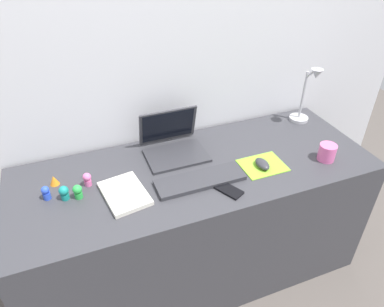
# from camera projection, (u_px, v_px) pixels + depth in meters

# --- Properties ---
(ground_plane) EXTENTS (6.00, 6.00, 0.00)m
(ground_plane) POSITION_uv_depth(u_px,v_px,m) (196.00, 266.00, 2.11)
(ground_plane) COLOR #59514C
(back_wall) EXTENTS (2.95, 0.05, 1.65)m
(back_wall) POSITION_uv_depth(u_px,v_px,m) (172.00, 117.00, 1.92)
(back_wall) COLOR silver
(back_wall) RESTS_ON ground_plane
(desk) EXTENTS (1.75, 0.66, 0.74)m
(desk) POSITION_uv_depth(u_px,v_px,m) (196.00, 222.00, 1.90)
(desk) COLOR #38383D
(desk) RESTS_ON ground_plane
(laptop) EXTENTS (0.30, 0.26, 0.21)m
(laptop) POSITION_uv_depth(u_px,v_px,m) (173.00, 142.00, 1.78)
(laptop) COLOR #333338
(laptop) RESTS_ON desk
(keyboard) EXTENTS (0.41, 0.13, 0.02)m
(keyboard) POSITION_uv_depth(u_px,v_px,m) (200.00, 180.00, 1.60)
(keyboard) COLOR #333338
(keyboard) RESTS_ON desk
(mousepad) EXTENTS (0.21, 0.17, 0.00)m
(mousepad) POSITION_uv_depth(u_px,v_px,m) (263.00, 165.00, 1.70)
(mousepad) COLOR #8CDB33
(mousepad) RESTS_ON desk
(mouse) EXTENTS (0.06, 0.10, 0.03)m
(mouse) POSITION_uv_depth(u_px,v_px,m) (262.00, 164.00, 1.68)
(mouse) COLOR #333338
(mouse) RESTS_ON mousepad
(cell_phone) EXTENTS (0.12, 0.14, 0.01)m
(cell_phone) POSITION_uv_depth(u_px,v_px,m) (228.00, 190.00, 1.55)
(cell_phone) COLOR black
(cell_phone) RESTS_ON desk
(desk_lamp) EXTENTS (0.11, 0.16, 0.35)m
(desk_lamp) POSITION_uv_depth(u_px,v_px,m) (306.00, 97.00, 1.96)
(desk_lamp) COLOR #B7B7BC
(desk_lamp) RESTS_ON desk
(notebook_pad) EXTENTS (0.20, 0.26, 0.02)m
(notebook_pad) POSITION_uv_depth(u_px,v_px,m) (125.00, 193.00, 1.52)
(notebook_pad) COLOR silver
(notebook_pad) RESTS_ON desk
(coffee_mug) EXTENTS (0.08, 0.08, 0.08)m
(coffee_mug) POSITION_uv_depth(u_px,v_px,m) (327.00, 152.00, 1.72)
(coffee_mug) COLOR pink
(coffee_mug) RESTS_ON desk
(toy_figurine_orange) EXTENTS (0.04, 0.04, 0.05)m
(toy_figurine_orange) POSITION_uv_depth(u_px,v_px,m) (54.00, 180.00, 1.58)
(toy_figurine_orange) COLOR orange
(toy_figurine_orange) RESTS_ON desk
(toy_figurine_blue) EXTENTS (0.03, 0.03, 0.06)m
(toy_figurine_blue) POSITION_uv_depth(u_px,v_px,m) (46.00, 193.00, 1.49)
(toy_figurine_blue) COLOR blue
(toy_figurine_blue) RESTS_ON desk
(toy_figurine_teal) EXTENTS (0.04, 0.04, 0.07)m
(toy_figurine_teal) POSITION_uv_depth(u_px,v_px,m) (64.00, 192.00, 1.49)
(toy_figurine_teal) COLOR teal
(toy_figurine_teal) RESTS_ON desk
(toy_figurine_pink) EXTENTS (0.04, 0.04, 0.06)m
(toy_figurine_pink) POSITION_uv_depth(u_px,v_px,m) (87.00, 179.00, 1.57)
(toy_figurine_pink) COLOR pink
(toy_figurine_pink) RESTS_ON desk
(toy_figurine_green) EXTENTS (0.04, 0.04, 0.07)m
(toy_figurine_green) POSITION_uv_depth(u_px,v_px,m) (78.00, 191.00, 1.50)
(toy_figurine_green) COLOR green
(toy_figurine_green) RESTS_ON desk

